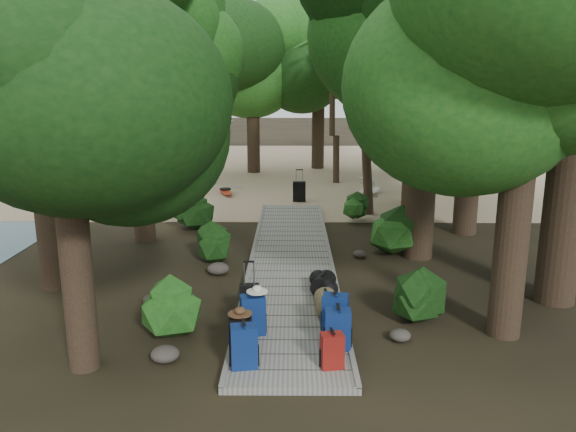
# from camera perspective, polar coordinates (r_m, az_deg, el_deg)

# --- Properties ---
(ground) EXTENTS (120.00, 120.00, 0.00)m
(ground) POSITION_cam_1_polar(r_m,az_deg,el_deg) (12.77, 0.30, -6.11)
(ground) COLOR #2D2616
(ground) RESTS_ON ground
(sand_beach) EXTENTS (40.00, 22.00, 0.02)m
(sand_beach) POSITION_cam_1_polar(r_m,az_deg,el_deg) (28.36, 0.38, 4.73)
(sand_beach) COLOR tan
(sand_beach) RESTS_ON ground
(boardwalk) EXTENTS (2.00, 12.00, 0.12)m
(boardwalk) POSITION_cam_1_polar(r_m,az_deg,el_deg) (13.69, 0.31, -4.48)
(boardwalk) COLOR gray
(boardwalk) RESTS_ON ground
(backpack_left_a) EXTENTS (0.42, 0.33, 0.73)m
(backpack_left_a) POSITION_cam_1_polar(r_m,az_deg,el_deg) (8.54, -4.48, -12.85)
(backpack_left_a) COLOR navy
(backpack_left_a) RESTS_ON boardwalk
(backpack_left_b) EXTENTS (0.35, 0.26, 0.62)m
(backpack_left_b) POSITION_cam_1_polar(r_m,az_deg,el_deg) (9.07, -4.84, -11.62)
(backpack_left_b) COLOR black
(backpack_left_b) RESTS_ON boardwalk
(backpack_left_c) EXTENTS (0.46, 0.37, 0.75)m
(backpack_left_c) POSITION_cam_1_polar(r_m,az_deg,el_deg) (9.57, -3.60, -9.78)
(backpack_left_c) COLOR navy
(backpack_left_c) RESTS_ON boardwalk
(backpack_right_a) EXTENTS (0.37, 0.29, 0.59)m
(backpack_right_a) POSITION_cam_1_polar(r_m,az_deg,el_deg) (8.56, 4.50, -13.30)
(backpack_right_a) COLOR maroon
(backpack_right_a) RESTS_ON boardwalk
(backpack_right_b) EXTENTS (0.41, 0.29, 0.73)m
(backpack_right_b) POSITION_cam_1_polar(r_m,az_deg,el_deg) (9.09, 5.07, -11.18)
(backpack_right_b) COLOR navy
(backpack_right_b) RESTS_ON boardwalk
(backpack_right_c) EXTENTS (0.48, 0.38, 0.73)m
(backpack_right_c) POSITION_cam_1_polar(r_m,az_deg,el_deg) (9.67, 4.82, -9.63)
(backpack_right_c) COLOR navy
(backpack_right_c) RESTS_ON boardwalk
(backpack_right_d) EXTENTS (0.34, 0.25, 0.49)m
(backpack_right_d) POSITION_cam_1_polar(r_m,az_deg,el_deg) (10.17, 4.79, -9.16)
(backpack_right_d) COLOR #384319
(backpack_right_d) RESTS_ON boardwalk
(duffel_right_khaki) EXTENTS (0.43, 0.60, 0.38)m
(duffel_right_khaki) POSITION_cam_1_polar(r_m,az_deg,el_deg) (10.50, 3.88, -8.73)
(duffel_right_khaki) COLOR brown
(duffel_right_khaki) RESTS_ON boardwalk
(duffel_right_black) EXTENTS (0.56, 0.71, 0.39)m
(duffel_right_black) POSITION_cam_1_polar(r_m,az_deg,el_deg) (11.41, 3.62, -6.86)
(duffel_right_black) COLOR black
(duffel_right_black) RESTS_ON boardwalk
(suitcase_on_boardwalk) EXTENTS (0.37, 0.22, 0.55)m
(suitcase_on_boardwalk) POSITION_cam_1_polar(r_m,az_deg,el_deg) (10.42, -3.93, -8.39)
(suitcase_on_boardwalk) COLOR black
(suitcase_on_boardwalk) RESTS_ON boardwalk
(lone_suitcase_on_sand) EXTENTS (0.47, 0.27, 0.73)m
(lone_suitcase_on_sand) POSITION_cam_1_polar(r_m,az_deg,el_deg) (20.58, 1.15, 2.50)
(lone_suitcase_on_sand) COLOR black
(lone_suitcase_on_sand) RESTS_ON sand_beach
(hat_brown) EXTENTS (0.38, 0.38, 0.11)m
(hat_brown) POSITION_cam_1_polar(r_m,az_deg,el_deg) (8.89, -4.91, -9.54)
(hat_brown) COLOR #51351E
(hat_brown) RESTS_ON backpack_left_b
(hat_white) EXTENTS (0.36, 0.36, 0.12)m
(hat_white) POSITION_cam_1_polar(r_m,az_deg,el_deg) (9.41, -3.15, -7.35)
(hat_white) COLOR silver
(hat_white) RESTS_ON backpack_left_c
(kayak) EXTENTS (1.75, 3.21, 0.32)m
(kayak) POSITION_cam_1_polar(r_m,az_deg,el_deg) (22.03, -6.37, 2.59)
(kayak) COLOR #AA260E
(kayak) RESTS_ON sand_beach
(sun_lounger) EXTENTS (1.21, 1.93, 0.59)m
(sun_lounger) POSITION_cam_1_polar(r_m,az_deg,el_deg) (22.08, 8.29, 2.93)
(sun_lounger) COLOR silver
(sun_lounger) RESTS_ON sand_beach
(tree_right_a) EXTENTS (4.75, 4.75, 7.92)m
(tree_right_a) POSITION_cam_1_polar(r_m,az_deg,el_deg) (9.75, 22.92, 10.62)
(tree_right_a) COLOR black
(tree_right_a) RESTS_ON ground
(tree_right_c) EXTENTS (5.86, 5.86, 10.14)m
(tree_right_c) POSITION_cam_1_polar(r_m,az_deg,el_deg) (13.88, 14.13, 16.34)
(tree_right_c) COLOR black
(tree_right_c) RESTS_ON ground
(tree_right_d) EXTENTS (5.24, 5.24, 9.60)m
(tree_right_d) POSITION_cam_1_polar(r_m,az_deg,el_deg) (16.61, 18.60, 14.56)
(tree_right_d) COLOR black
(tree_right_d) RESTS_ON ground
(tree_right_e) EXTENTS (5.34, 5.34, 9.62)m
(tree_right_e) POSITION_cam_1_polar(r_m,az_deg,el_deg) (19.83, 13.04, 14.62)
(tree_right_e) COLOR black
(tree_right_e) RESTS_ON ground
(tree_right_f) EXTENTS (6.02, 6.02, 10.76)m
(tree_right_f) POSITION_cam_1_polar(r_m,az_deg,el_deg) (22.17, 18.88, 15.56)
(tree_right_f) COLOR black
(tree_right_f) RESTS_ON ground
(tree_left_a) EXTENTS (3.99, 3.99, 6.65)m
(tree_left_a) POSITION_cam_1_polar(r_m,az_deg,el_deg) (8.50, -21.64, 6.16)
(tree_left_a) COLOR black
(tree_left_a) RESTS_ON ground
(tree_left_b) EXTENTS (5.34, 5.34, 9.62)m
(tree_left_b) POSITION_cam_1_polar(r_m,az_deg,el_deg) (12.41, -24.27, 14.79)
(tree_left_b) COLOR black
(tree_left_b) RESTS_ON ground
(tree_left_c) EXTENTS (4.82, 4.82, 8.38)m
(tree_left_c) POSITION_cam_1_polar(r_m,az_deg,el_deg) (15.59, -15.18, 12.66)
(tree_left_c) COLOR black
(tree_left_c) RESTS_ON ground
(tree_back_a) EXTENTS (5.10, 5.10, 8.83)m
(tree_back_a) POSITION_cam_1_polar(r_m,az_deg,el_deg) (27.24, -3.62, 13.66)
(tree_back_a) COLOR black
(tree_back_a) RESTS_ON ground
(tree_back_b) EXTENTS (5.04, 5.04, 9.00)m
(tree_back_b) POSITION_cam_1_polar(r_m,az_deg,el_deg) (28.60, 3.13, 13.81)
(tree_back_b) COLOR black
(tree_back_b) RESTS_ON ground
(tree_back_c) EXTENTS (5.13, 5.13, 9.23)m
(tree_back_c) POSITION_cam_1_polar(r_m,az_deg,el_deg) (27.86, 11.39, 13.82)
(tree_back_c) COLOR black
(tree_back_c) RESTS_ON ground
(tree_back_d) EXTENTS (4.28, 4.28, 7.14)m
(tree_back_d) POSITION_cam_1_polar(r_m,az_deg,el_deg) (27.46, -11.79, 11.63)
(tree_back_d) COLOR black
(tree_back_d) RESTS_ON ground
(palm_right_a) EXTENTS (4.20, 4.20, 7.16)m
(palm_right_a) POSITION_cam_1_polar(r_m,az_deg,el_deg) (18.65, 8.88, 11.11)
(palm_right_a) COLOR #133F11
(palm_right_a) RESTS_ON ground
(palm_right_b) EXTENTS (4.28, 4.28, 8.27)m
(palm_right_b) POSITION_cam_1_polar(r_m,az_deg,el_deg) (23.30, 13.36, 12.70)
(palm_right_b) COLOR #133F11
(palm_right_b) RESTS_ON ground
(palm_right_c) EXTENTS (3.85, 3.85, 6.13)m
(palm_right_c) POSITION_cam_1_polar(r_m,az_deg,el_deg) (24.55, 5.52, 10.50)
(palm_right_c) COLOR #133F11
(palm_right_c) RESTS_ON ground
(palm_left_a) EXTENTS (4.85, 4.85, 7.71)m
(palm_left_a) POSITION_cam_1_polar(r_m,az_deg,el_deg) (18.96, -12.44, 11.84)
(palm_left_a) COLOR #133F11
(palm_left_a) RESTS_ON ground
(rock_left_a) EXTENTS (0.46, 0.41, 0.25)m
(rock_left_a) POSITION_cam_1_polar(r_m,az_deg,el_deg) (9.22, -12.38, -13.55)
(rock_left_a) COLOR #4C473F
(rock_left_a) RESTS_ON ground
(rock_left_b) EXTENTS (0.41, 0.37, 0.22)m
(rock_left_b) POSITION_cam_1_polar(r_m,az_deg,el_deg) (11.44, -13.51, -8.26)
(rock_left_b) COLOR #4C473F
(rock_left_b) RESTS_ON ground
(rock_left_c) EXTENTS (0.50, 0.45, 0.27)m
(rock_left_c) POSITION_cam_1_polar(r_m,az_deg,el_deg) (12.92, -7.10, -5.33)
(rock_left_c) COLOR #4C473F
(rock_left_c) RESTS_ON ground
(rock_left_d) EXTENTS (0.34, 0.31, 0.19)m
(rock_left_d) POSITION_cam_1_polar(r_m,az_deg,el_deg) (15.72, -6.79, -2.09)
(rock_left_d) COLOR #4C473F
(rock_left_d) RESTS_ON ground
(rock_right_a) EXTENTS (0.37, 0.33, 0.20)m
(rock_right_a) POSITION_cam_1_polar(r_m,az_deg,el_deg) (9.87, 11.32, -11.81)
(rock_right_a) COLOR #4C473F
(rock_right_a) RESTS_ON ground
(rock_right_b) EXTENTS (0.51, 0.46, 0.28)m
(rock_right_b) POSITION_cam_1_polar(r_m,az_deg,el_deg) (11.90, 13.88, -7.27)
(rock_right_b) COLOR #4C473F
(rock_right_b) RESTS_ON ground
(rock_right_c) EXTENTS (0.33, 0.30, 0.18)m
(rock_right_c) POSITION_cam_1_polar(r_m,az_deg,el_deg) (14.18, 7.26, -3.83)
(rock_right_c) COLOR #4C473F
(rock_right_c) RESTS_ON ground
(rock_right_d) EXTENTS (0.62, 0.56, 0.34)m
(rock_right_d) POSITION_cam_1_polar(r_m,az_deg,el_deg) (17.12, 10.06, -0.66)
(rock_right_d) COLOR #4C473F
(rock_right_d) RESTS_ON ground
(shrub_left_a) EXTENTS (1.18, 1.18, 1.06)m
(shrub_left_a) POSITION_cam_1_polar(r_m,az_deg,el_deg) (10.14, -11.79, -8.48)
(shrub_left_a) COLOR #174D17
(shrub_left_a) RESTS_ON ground
(shrub_left_b) EXTENTS (0.98, 0.98, 0.88)m
(shrub_left_b) POSITION_cam_1_polar(r_m,az_deg,el_deg) (13.91, -7.91, -2.69)
(shrub_left_b) COLOR #174D17
(shrub_left_b) RESTS_ON ground
(shrub_left_c) EXTENTS (1.31, 1.31, 1.18)m
(shrub_left_c) POSITION_cam_1_polar(r_m,az_deg,el_deg) (16.87, -9.83, 0.60)
(shrub_left_c) COLOR #174D17
(shrub_left_c) RESTS_ON ground
(shrub_right_a) EXTENTS (1.08, 1.08, 0.97)m
(shrub_right_a) POSITION_cam_1_polar(r_m,az_deg,el_deg) (10.45, 13.44, -8.16)
(shrub_right_a) COLOR #174D17
(shrub_right_a) RESTS_ON ground
(shrub_right_b) EXTENTS (1.34, 1.34, 1.21)m
(shrub_right_b) POSITION_cam_1_polar(r_m,az_deg,el_deg) (14.45, 10.65, -1.51)
(shrub_right_b) COLOR #174D17
(shrub_right_b) RESTS_ON ground
(shrub_right_c) EXTENTS (0.96, 0.96, 0.87)m
(shrub_right_c) POSITION_cam_1_polar(r_m,az_deg,el_deg) (17.71, 7.04, 0.78)
(shrub_right_c) COLOR #174D17
(shrub_right_c) RESTS_ON ground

